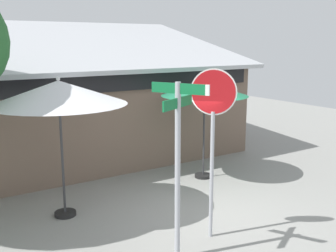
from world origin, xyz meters
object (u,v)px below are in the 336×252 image
Objects in this scene: stop_sign at (213,121)px; patio_umbrella_ivory_left at (59,93)px; patio_umbrella_forest_green_center at (205,90)px; street_sign_post at (178,153)px.

stop_sign is 1.08× the size of patio_umbrella_ivory_left.
street_sign_post is at bearing -133.90° from patio_umbrella_forest_green_center.
patio_umbrella_ivory_left reaches higher than patio_umbrella_forest_green_center.
street_sign_post is at bearing -162.08° from stop_sign.
patio_umbrella_ivory_left is (-1.91, 2.35, 0.38)m from stop_sign.
stop_sign is at bearing -125.84° from patio_umbrella_forest_green_center.
patio_umbrella_ivory_left is at bearing 109.99° from street_sign_post.
stop_sign is at bearing -50.90° from patio_umbrella_ivory_left.
stop_sign reaches higher than patio_umbrella_forest_green_center.
street_sign_post reaches higher than patio_umbrella_forest_green_center.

